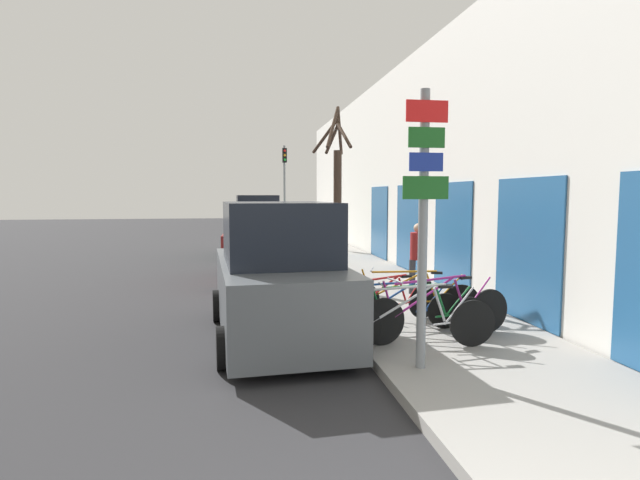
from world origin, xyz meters
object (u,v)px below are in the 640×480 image
object	(u,v)px
bicycle_2	(421,314)
parked_car_2	(257,229)
bicycle_1	(438,312)
parked_car_0	(278,278)
bicycle_4	(388,302)
pedestrian_near	(418,253)
bicycle_0	(416,322)
parked_car_1	(260,245)
street_tree	(337,201)
bicycle_5	(411,298)
traffic_light	(285,181)
signpost	(423,218)
bicycle_3	(404,309)

from	to	relation	value
bicycle_2	parked_car_2	world-z (taller)	parked_car_2
bicycle_1	parked_car_0	world-z (taller)	parked_car_0
bicycle_4	pedestrian_near	distance (m)	2.94
bicycle_0	pedestrian_near	size ratio (longest dim) A/B	1.52
parked_car_0	bicycle_1	bearing A→B (deg)	-24.33
parked_car_1	bicycle_2	bearing A→B (deg)	-68.99
bicycle_0	street_tree	xyz separation A→B (m)	(-0.20, 4.93, 1.69)
bicycle_5	traffic_light	world-z (taller)	traffic_light
parked_car_1	bicycle_5	bearing A→B (deg)	-63.28
bicycle_5	street_tree	world-z (taller)	street_tree
bicycle_4	parked_car_2	distance (m)	11.47
bicycle_4	street_tree	distance (m)	3.83
signpost	bicycle_1	size ratio (longest dim) A/B	1.36
signpost	parked_car_0	size ratio (longest dim) A/B	0.80
signpost	bicycle_5	size ratio (longest dim) A/B	1.54
bicycle_1	pedestrian_near	size ratio (longest dim) A/B	1.63
bicycle_2	pedestrian_near	world-z (taller)	pedestrian_near
bicycle_1	bicycle_3	world-z (taller)	bicycle_1
bicycle_4	parked_car_0	bearing A→B (deg)	77.07
signpost	pedestrian_near	bearing A→B (deg)	70.17
bicycle_3	parked_car_2	distance (m)	11.95
bicycle_5	pedestrian_near	distance (m)	2.51
bicycle_3	traffic_light	bearing A→B (deg)	5.75
bicycle_4	bicycle_2	bearing A→B (deg)	179.28
pedestrian_near	bicycle_1	bearing A→B (deg)	64.28
bicycle_3	parked_car_2	world-z (taller)	parked_car_2
street_tree	bicycle_3	bearing A→B (deg)	-84.53
signpost	parked_car_0	distance (m)	2.93
bicycle_3	parked_car_0	bearing A→B (deg)	84.50
bicycle_1	bicycle_4	size ratio (longest dim) A/B	1.27
bicycle_2	street_tree	bearing A→B (deg)	10.07
bicycle_0	parked_car_0	distance (m)	2.39
pedestrian_near	traffic_light	world-z (taller)	traffic_light
bicycle_3	parked_car_0	size ratio (longest dim) A/B	0.45
parked_car_0	parked_car_2	world-z (taller)	parked_car_2
pedestrian_near	street_tree	bearing A→B (deg)	-38.65
bicycle_1	bicycle_2	size ratio (longest dim) A/B	1.19
bicycle_0	parked_car_2	size ratio (longest dim) A/B	0.59
bicycle_2	bicycle_4	world-z (taller)	bicycle_2
bicycle_1	bicycle_3	bearing A→B (deg)	20.26
parked_car_0	pedestrian_near	world-z (taller)	parked_car_0
bicycle_2	pedestrian_near	bearing A→B (deg)	-16.15
traffic_light	bicycle_4	bearing A→B (deg)	-88.18
bicycle_1	parked_car_2	distance (m)	12.59
pedestrian_near	parked_car_0	bearing A→B (deg)	27.25
bicycle_4	parked_car_0	world-z (taller)	parked_car_0
bicycle_0	bicycle_5	bearing A→B (deg)	-16.57
parked_car_0	bicycle_0	bearing A→B (deg)	-39.73
bicycle_3	parked_car_2	size ratio (longest dim) A/B	0.49
street_tree	traffic_light	bearing A→B (deg)	91.14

